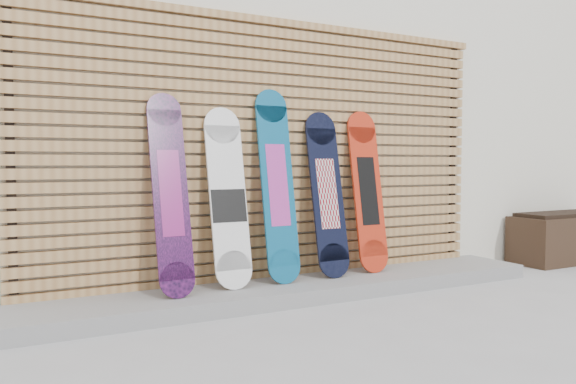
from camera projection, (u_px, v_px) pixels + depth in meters
name	position (u px, v px, depth m)	size (l,w,h in m)	color
ground	(355.00, 314.00, 4.02)	(80.00, 80.00, 0.00)	#9C9C9F
building	(233.00, 108.00, 7.25)	(12.00, 5.00, 3.60)	silver
concrete_step	(292.00, 289.00, 4.55)	(4.60, 0.70, 0.12)	gray
slat_wall	(276.00, 149.00, 4.75)	(4.26, 0.08, 2.29)	#A27443
planter_box	(563.00, 238.00, 6.14)	(1.22, 0.51, 0.55)	black
snowboard_0	(170.00, 193.00, 4.12)	(0.26, 0.39, 1.50)	black
snowboard_1	(228.00, 198.00, 4.36)	(0.30, 0.32, 1.41)	white
snowboard_2	(277.00, 185.00, 4.56)	(0.28, 0.31, 1.58)	#0D567F
snowboard_3	(327.00, 194.00, 4.79)	(0.30, 0.31, 1.41)	black
snowboard_4	(368.00, 191.00, 5.01)	(0.29, 0.28, 1.44)	red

